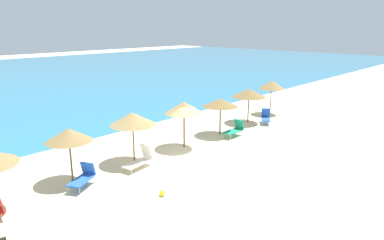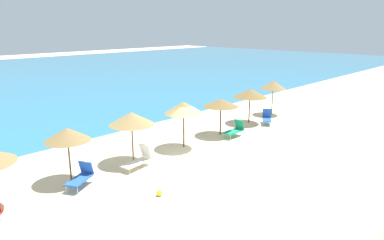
{
  "view_description": "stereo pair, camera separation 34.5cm",
  "coord_description": "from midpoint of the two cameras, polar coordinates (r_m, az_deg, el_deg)",
  "views": [
    {
      "loc": [
        -13.94,
        -12.6,
        7.01
      ],
      "look_at": [
        1.75,
        2.01,
        1.29
      ],
      "focal_mm": 33.18,
      "sensor_mm": 36.0,
      "label": 1
    },
    {
      "loc": [
        -13.7,
        -12.85,
        7.01
      ],
      "look_at": [
        1.75,
        2.01,
        1.29
      ],
      "focal_mm": 33.18,
      "sensor_mm": 36.0,
      "label": 2
    }
  ],
  "objects": [
    {
      "name": "dune_ridge",
      "position": [
        12.29,
        15.9,
        -13.13
      ],
      "size": [
        50.59,
        10.21,
        2.68
      ],
      "primitive_type": "ellipsoid",
      "rotation": [
        0.0,
        0.0,
        0.09
      ],
      "color": "beige",
      "rests_on": "ground_plane"
    },
    {
      "name": "beach_umbrella_4",
      "position": [
        23.19,
        4.18,
        2.79
      ],
      "size": [
        2.31,
        2.31,
        2.4
      ],
      "color": "brown",
      "rests_on": "ground_plane"
    },
    {
      "name": "lounge_chair_4",
      "position": [
        26.66,
        11.42,
        0.45
      ],
      "size": [
        1.41,
        1.23,
        1.07
      ],
      "rotation": [
        0.0,
        0.0,
        2.16
      ],
      "color": "blue",
      "rests_on": "ground_plane"
    },
    {
      "name": "lounge_chair_0",
      "position": [
        18.33,
        -8.9,
        -6.32
      ],
      "size": [
        1.75,
        0.86,
        1.12
      ],
      "rotation": [
        0.0,
        0.0,
        1.71
      ],
      "color": "white",
      "rests_on": "ground_plane"
    },
    {
      "name": "lounge_chair_1",
      "position": [
        23.24,
        6.43,
        -1.51
      ],
      "size": [
        1.55,
        0.68,
        1.05
      ],
      "rotation": [
        0.0,
        0.0,
        1.58
      ],
      "color": "#199972",
      "rests_on": "ground_plane"
    },
    {
      "name": "beach_ball",
      "position": [
        15.42,
        -5.49,
        -11.63
      ],
      "size": [
        0.26,
        0.26,
        0.26
      ],
      "primitive_type": "sphere",
      "color": "yellow",
      "rests_on": "ground_plane"
    },
    {
      "name": "beach_umbrella_6",
      "position": [
        29.35,
        12.34,
        5.57
      ],
      "size": [
        2.06,
        2.06,
        2.75
      ],
      "color": "brown",
      "rests_on": "ground_plane"
    },
    {
      "name": "ground_plane",
      "position": [
        20.05,
        0.31,
        -5.52
      ],
      "size": [
        160.0,
        160.0,
        0.0
      ],
      "primitive_type": "plane",
      "color": "beige"
    },
    {
      "name": "beach_umbrella_2",
      "position": [
        18.59,
        -10.07,
        0.19
      ],
      "size": [
        2.37,
        2.37,
        2.69
      ],
      "color": "brown",
      "rests_on": "ground_plane"
    },
    {
      "name": "beach_umbrella_3",
      "position": [
        20.58,
        -1.78,
        2.0
      ],
      "size": [
        2.25,
        2.25,
        2.75
      ],
      "color": "brown",
      "rests_on": "ground_plane"
    },
    {
      "name": "beach_umbrella_5",
      "position": [
        26.42,
        8.77,
        4.32
      ],
      "size": [
        2.51,
        2.51,
        2.54
      ],
      "color": "brown",
      "rests_on": "ground_plane"
    },
    {
      "name": "beach_umbrella_1",
      "position": [
        17.01,
        -19.77,
        -2.28
      ],
      "size": [
        2.09,
        2.09,
        2.54
      ],
      "color": "brown",
      "rests_on": "ground_plane"
    },
    {
      "name": "lounge_chair_3",
      "position": [
        16.8,
        -17.69,
        -8.73
      ],
      "size": [
        1.59,
        1.27,
        1.02
      ],
      "rotation": [
        0.0,
        0.0,
        2.07
      ],
      "color": "blue",
      "rests_on": "ground_plane"
    }
  ]
}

